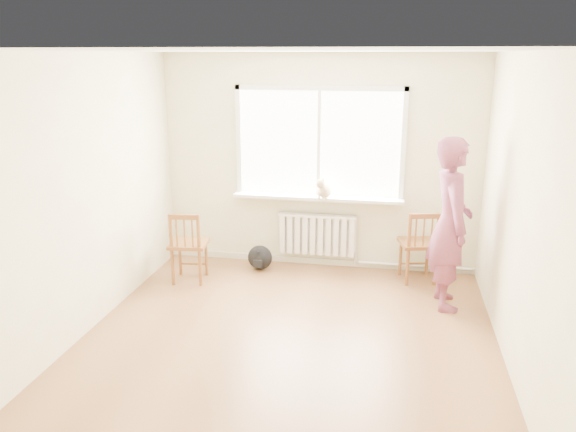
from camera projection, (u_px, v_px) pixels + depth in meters
The scene contains 13 objects.
floor at pixel (285, 347), 5.32m from camera, with size 4.50×4.50×0.00m, color #8E5F3A.
ceiling at pixel (285, 51), 4.57m from camera, with size 4.50×4.50×0.00m, color white.
back_wall at pixel (319, 163), 7.07m from camera, with size 4.00×0.01×2.70m, color #EFE9BF.
window at pixel (319, 139), 6.96m from camera, with size 2.12×0.05×1.42m.
windowsill at pixel (318, 198), 7.08m from camera, with size 2.15×0.22×0.04m, color white.
radiator at pixel (317, 234), 7.24m from camera, with size 1.00×0.12×0.55m.
heating_pipe at pixel (414, 266), 7.14m from camera, with size 0.04×0.04×1.40m, color silver.
baseboard at pixel (318, 261), 7.42m from camera, with size 4.00×0.03×0.08m, color beige.
chair_left at pixel (188, 247), 6.73m from camera, with size 0.48×0.46×0.88m.
chair_right at pixel (420, 246), 6.74m from camera, with size 0.53×0.51×0.89m.
person at pixel (450, 224), 5.97m from camera, with size 0.68×0.45×1.87m, color #AC394E.
cat at pixel (324, 189), 6.95m from camera, with size 0.26×0.42×0.29m.
backpack at pixel (260, 257), 7.21m from camera, with size 0.32×0.24×0.32m, color black.
Camera 1 is at (0.92, -4.68, 2.67)m, focal length 35.00 mm.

